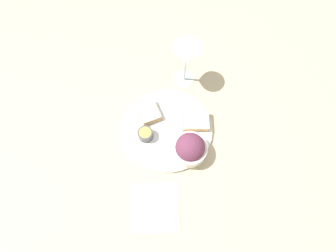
% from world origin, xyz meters
% --- Properties ---
extents(ground_plane, '(4.00, 4.00, 0.00)m').
position_xyz_m(ground_plane, '(0.00, 0.00, 0.00)').
color(ground_plane, '#C6B289').
extents(dinner_plate, '(0.30, 0.30, 0.01)m').
position_xyz_m(dinner_plate, '(0.00, 0.00, 0.01)').
color(dinner_plate, white).
rests_on(dinner_plate, ground_plane).
extents(salad_bowl, '(0.11, 0.11, 0.09)m').
position_xyz_m(salad_bowl, '(0.10, -0.04, 0.05)').
color(salad_bowl, silver).
rests_on(salad_bowl, dinner_plate).
extents(sauce_ramekin, '(0.05, 0.05, 0.04)m').
position_xyz_m(sauce_ramekin, '(-0.05, -0.06, 0.03)').
color(sauce_ramekin, '#4C4C4C').
rests_on(sauce_ramekin, dinner_plate).
extents(cheese_toast_near, '(0.11, 0.10, 0.03)m').
position_xyz_m(cheese_toast_near, '(0.07, 0.06, 0.03)').
color(cheese_toast_near, tan).
rests_on(cheese_toast_near, dinner_plate).
extents(cheese_toast_far, '(0.10, 0.10, 0.03)m').
position_xyz_m(cheese_toast_far, '(-0.08, 0.02, 0.03)').
color(cheese_toast_far, tan).
rests_on(cheese_toast_far, dinner_plate).
extents(wine_glass, '(0.09, 0.09, 0.18)m').
position_xyz_m(wine_glass, '(-0.04, 0.21, 0.13)').
color(wine_glass, silver).
rests_on(wine_glass, ground_plane).
extents(napkin, '(0.20, 0.19, 0.01)m').
position_xyz_m(napkin, '(0.08, -0.24, 0.00)').
color(napkin, white).
rests_on(napkin, ground_plane).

